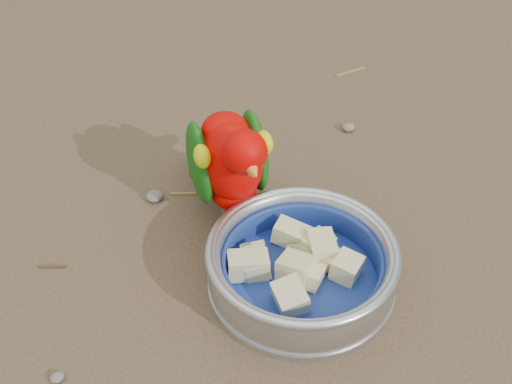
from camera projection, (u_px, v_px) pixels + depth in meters
ground at (328, 339)px, 0.76m from camera, size 60.00×60.00×0.00m
food_bowl at (301, 282)px, 0.81m from camera, size 0.21×0.21×0.02m
bowl_wall at (302, 263)px, 0.79m from camera, size 0.21×0.21×0.04m
fruit_wedges at (302, 268)px, 0.80m from camera, size 0.13×0.13×0.03m
lory_parrot at (231, 170)px, 0.85m from camera, size 0.14×0.22×0.16m
ground_debris at (292, 349)px, 0.75m from camera, size 0.90×0.80×0.01m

